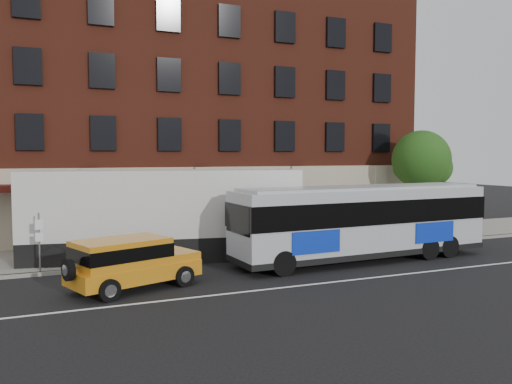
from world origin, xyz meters
name	(u,v)px	position (x,y,z in m)	size (l,w,h in m)	color
ground	(300,290)	(0.00, 0.00, 0.00)	(120.00, 120.00, 0.00)	black
sidewalk	(218,247)	(0.00, 9.00, 0.07)	(60.00, 6.00, 0.15)	gray
kerb	(239,258)	(0.00, 6.00, 0.07)	(60.00, 0.25, 0.15)	gray
lane_line	(293,286)	(0.00, 0.50, 0.01)	(60.00, 0.12, 0.01)	white
building	(177,112)	(-0.01, 16.92, 7.58)	(30.00, 12.10, 15.00)	maroon
sign_pole	(39,239)	(-8.50, 6.15, 1.45)	(0.30, 0.20, 2.50)	slate
street_tree	(422,162)	(13.54, 9.48, 4.41)	(3.60, 3.60, 6.20)	#3D291E
city_bus	(363,220)	(5.07, 3.49, 1.88)	(12.52, 3.19, 3.40)	#ADB1B7
yellow_suv	(129,260)	(-5.60, 2.40, 1.06)	(4.98, 3.30, 1.85)	orange
shipping_container	(165,216)	(-3.18, 7.18, 2.04)	(12.62, 4.63, 4.12)	black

